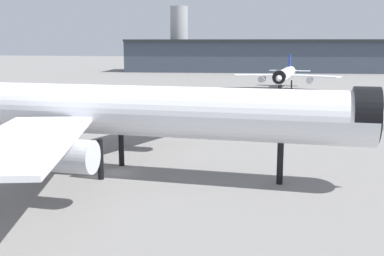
# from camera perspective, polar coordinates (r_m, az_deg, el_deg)

# --- Properties ---
(ground) EXTENTS (900.00, 900.00, 0.00)m
(ground) POSITION_cam_1_polar(r_m,az_deg,el_deg) (58.07, -9.06, -5.36)
(ground) COLOR slate
(airliner_near_gate) EXTENTS (61.68, 56.35, 17.12)m
(airliner_near_gate) POSITION_cam_1_polar(r_m,az_deg,el_deg) (56.03, -7.70, 1.99)
(airliner_near_gate) COLOR white
(airliner_near_gate) RESTS_ON ground
(airliner_far_taxiway) EXTENTS (35.86, 39.47, 11.29)m
(airliner_far_taxiway) POSITION_cam_1_polar(r_m,az_deg,el_deg) (159.16, 11.20, 6.34)
(airliner_far_taxiway) COLOR white
(airliner_far_taxiway) RESTS_ON ground
(terminal_building) EXTENTS (229.41, 53.31, 34.26)m
(terminal_building) POSITION_cam_1_polar(r_m,az_deg,el_deg) (259.90, 17.36, 8.39)
(terminal_building) COLOR #3D4756
(terminal_building) RESTS_ON ground
(service_truck_front) EXTENTS (5.96, 4.38, 3.00)m
(service_truck_front) POSITION_cam_1_polar(r_m,az_deg,el_deg) (90.63, 5.75, 1.42)
(service_truck_front) COLOR black
(service_truck_front) RESTS_ON ground
(baggage_cart_trailing) EXTENTS (2.88, 2.79, 1.82)m
(baggage_cart_trailing) POSITION_cam_1_polar(r_m,az_deg,el_deg) (91.18, 1.44, 1.13)
(baggage_cart_trailing) COLOR black
(baggage_cart_trailing) RESTS_ON ground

